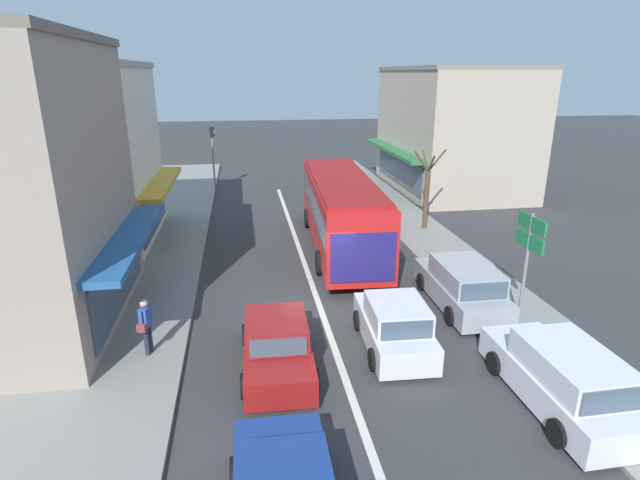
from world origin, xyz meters
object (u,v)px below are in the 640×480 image
parked_wagon_kerb_second (462,286)px  traffic_light_downstreet (213,147)px  hatchback_adjacent_lane_lead (394,326)px  parked_wagon_kerb_front (563,378)px  directional_road_sign (529,243)px  street_tree_right (427,193)px  sedan_behind_bus_mid (277,345)px  pedestrian_with_handbag_near (146,323)px  city_bus (341,208)px

parked_wagon_kerb_second → traffic_light_downstreet: bearing=114.9°
hatchback_adjacent_lane_lead → traffic_light_downstreet: bearing=105.3°
parked_wagon_kerb_front → directional_road_sign: 4.54m
parked_wagon_kerb_second → traffic_light_downstreet: traffic_light_downstreet is taller
street_tree_right → hatchback_adjacent_lane_lead: bearing=-114.4°
sedan_behind_bus_mid → directional_road_sign: bearing=9.1°
traffic_light_downstreet → pedestrian_with_handbag_near: (-0.95, -21.01, -1.79)m
city_bus → directional_road_sign: bearing=-62.3°
directional_road_sign → city_bus: bearing=117.7°
parked_wagon_kerb_second → street_tree_right: bearing=77.9°
street_tree_right → directional_road_sign: bearing=-93.1°
sedan_behind_bus_mid → traffic_light_downstreet: traffic_light_downstreet is taller
parked_wagon_kerb_front → traffic_light_downstreet: 26.35m
directional_road_sign → pedestrian_with_handbag_near: directional_road_sign is taller
pedestrian_with_handbag_near → city_bus: bearing=49.2°
traffic_light_downstreet → street_tree_right: bearing=-45.4°
hatchback_adjacent_lane_lead → street_tree_right: 11.81m
sedan_behind_bus_mid → directional_road_sign: size_ratio=1.18×
street_tree_right → pedestrian_with_handbag_near: 15.49m
hatchback_adjacent_lane_lead → directional_road_sign: (4.33, 0.80, 1.99)m
traffic_light_downstreet → pedestrian_with_handbag_near: size_ratio=2.58×
directional_road_sign → street_tree_right: 9.94m
sedan_behind_bus_mid → directional_road_sign: directional_road_sign is taller
parked_wagon_kerb_second → traffic_light_downstreet: 21.35m
parked_wagon_kerb_front → traffic_light_downstreet: bearing=110.1°
street_tree_right → city_bus: bearing=-156.9°
directional_road_sign → pedestrian_with_handbag_near: 11.28m
sedan_behind_bus_mid → parked_wagon_kerb_front: (6.48, -2.68, 0.08)m
city_bus → street_tree_right: street_tree_right is taller
parked_wagon_kerb_second → hatchback_adjacent_lane_lead: bearing=-143.1°
parked_wagon_kerb_front → parked_wagon_kerb_second: 5.40m
parked_wagon_kerb_second → parked_wagon_kerb_front: bearing=-89.2°
pedestrian_with_handbag_near → hatchback_adjacent_lane_lead: bearing=-4.7°
street_tree_right → sedan_behind_bus_mid: bearing=-126.5°
city_bus → parked_wagon_kerb_second: 7.11m
city_bus → traffic_light_downstreet: (-6.06, 12.87, 0.97)m
hatchback_adjacent_lane_lead → sedan_behind_bus_mid: size_ratio=0.89×
hatchback_adjacent_lane_lead → pedestrian_with_handbag_near: (-6.83, 0.56, 0.36)m
city_bus → pedestrian_with_handbag_near: (-7.01, -8.13, -0.81)m
parked_wagon_kerb_second → traffic_light_downstreet: size_ratio=1.08×
traffic_light_downstreet → directional_road_sign: 23.14m
parked_wagon_kerb_front → parked_wagon_kerb_second: bearing=90.8°
hatchback_adjacent_lane_lead → parked_wagon_kerb_second: 3.81m
directional_road_sign → parked_wagon_kerb_front: bearing=-107.1°
hatchback_adjacent_lane_lead → directional_road_sign: directional_road_sign is taller
city_bus → parked_wagon_kerb_front: 12.22m
traffic_light_downstreet → directional_road_sign: traffic_light_downstreet is taller
traffic_light_downstreet → street_tree_right: traffic_light_downstreet is taller
parked_wagon_kerb_front → parked_wagon_kerb_second: size_ratio=1.00×
city_bus → sedan_behind_bus_mid: 9.86m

